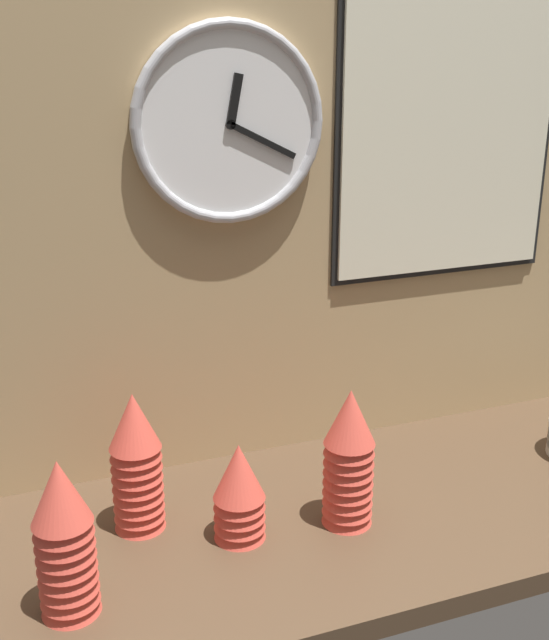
{
  "coord_description": "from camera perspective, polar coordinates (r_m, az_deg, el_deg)",
  "views": [
    {
      "loc": [
        -61.83,
        -111.89,
        81.24
      ],
      "look_at": [
        -18.65,
        4.0,
        36.14
      ],
      "focal_mm": 45.0,
      "sensor_mm": 36.0,
      "label": 1
    }
  ],
  "objects": [
    {
      "name": "cup_stack_center_left",
      "position": [
        1.36,
        -2.53,
        -12.1
      ],
      "size": [
        8.83,
        8.83,
        17.59
      ],
      "color": "#DB4C3D",
      "rests_on": "ground_plane"
    },
    {
      "name": "wall_tiled_back",
      "position": [
        1.54,
        3.62,
        9.26
      ],
      "size": [
        160.0,
        3.0,
        105.0
      ],
      "color": "tan",
      "rests_on": "ground_plane"
    },
    {
      "name": "ground_plane",
      "position": [
        1.53,
        7.3,
        -13.22
      ],
      "size": [
        160.0,
        56.0,
        4.0
      ],
      "primitive_type": "cube",
      "color": "#4C3826"
    },
    {
      "name": "cup_stack_left",
      "position": [
        1.39,
        -9.8,
        -9.92
      ],
      "size": [
        8.83,
        8.83,
        25.27
      ],
      "color": "#DB4C3D",
      "rests_on": "ground_plane"
    },
    {
      "name": "wall_clock",
      "position": [
        1.43,
        -3.25,
        13.75
      ],
      "size": [
        34.77,
        2.7,
        34.77
      ],
      "color": "white"
    },
    {
      "name": "cup_stack_far_left",
      "position": [
        1.22,
        -14.72,
        -14.8
      ],
      "size": [
        8.83,
        8.83,
        25.27
      ],
      "color": "#DB4C3D",
      "rests_on": "ground_plane"
    },
    {
      "name": "cup_stack_center",
      "position": [
        1.39,
        5.31,
        -9.72
      ],
      "size": [
        8.83,
        8.83,
        25.27
      ],
      "color": "#DB4C3D",
      "rests_on": "ground_plane"
    },
    {
      "name": "menu_board",
      "position": [
        1.62,
        12.28,
        13.28
      ],
      "size": [
        47.94,
        1.32,
        59.32
      ],
      "color": "black"
    }
  ]
}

